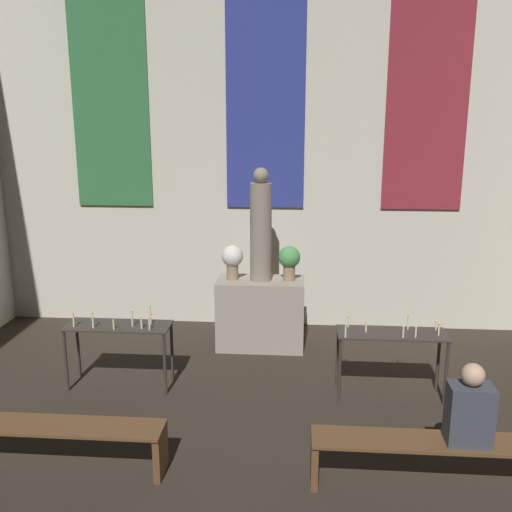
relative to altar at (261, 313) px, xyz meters
name	(u,v)px	position (x,y,z in m)	size (l,w,h in m)	color
wall_back	(266,134)	(0.00, 0.95, 2.37)	(8.13, 0.16, 5.62)	beige
altar	(261,313)	(0.00, 0.00, 0.00)	(1.17, 0.59, 0.95)	gray
statue	(261,229)	(0.00, 0.00, 1.17)	(0.28, 0.28, 1.49)	gray
flower_vase_left	(232,259)	(-0.38, 0.00, 0.76)	(0.29, 0.29, 0.47)	#937A5B
flower_vase_right	(289,260)	(0.38, 0.00, 0.76)	(0.29, 0.29, 0.47)	#937A5B
candle_rack_left	(119,333)	(-1.54, -1.30, 0.17)	(1.20, 0.43, 0.95)	#332D28
candle_rack_right	(391,342)	(1.55, -1.30, 0.17)	(1.20, 0.43, 0.93)	#332D28
pew_back_left	(34,434)	(-1.81, -2.95, -0.15)	(2.33, 0.36, 0.44)	brown
pew_back_right	(450,453)	(1.81, -2.95, -0.15)	(2.33, 0.36, 0.44)	brown
person_seated	(470,409)	(1.93, -2.95, 0.26)	(0.36, 0.24, 0.70)	#383D47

